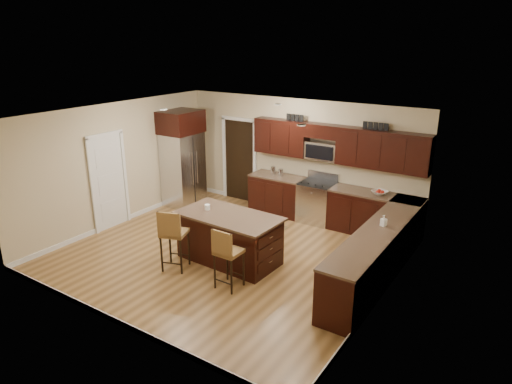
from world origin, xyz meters
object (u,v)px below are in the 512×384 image
Objects in this scene: range at (317,202)px; stool_left at (173,233)px; stool_right at (226,252)px; refrigerator at (182,157)px; island at (229,239)px.

stool_left is at bearing -107.86° from range.
refrigerator is (-3.36, 2.72, 0.53)m from stool_right.
stool_right is at bearing -53.57° from island.
stool_right is (1.18, 0.00, -0.05)m from stool_left.
stool_right is at bearing -89.02° from range.
range is at bearing 81.44° from island.
range is at bearing 52.63° from stool_left.
stool_left is (-1.12, -3.49, 0.25)m from range.
range is 3.68m from stool_left.
island is 1.71× the size of stool_left.
stool_left is at bearing -123.64° from island.
stool_left is 1.07× the size of stool_right.
range is 2.70m from island.
stool_left reaches higher than island.
refrigerator is (-3.30, -0.77, 0.73)m from range.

